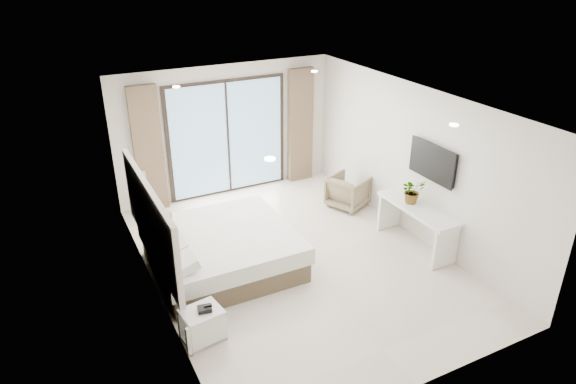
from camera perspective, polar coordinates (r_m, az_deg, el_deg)
name	(u,v)px	position (r m, az deg, el deg)	size (l,w,h in m)	color
ground	(297,259)	(8.68, 0.98, -7.51)	(6.20, 6.20, 0.00)	beige
room_shell	(265,159)	(8.50, -2.59, 3.72)	(4.62, 6.22, 2.72)	silver
bed	(221,250)	(8.38, -7.40, -6.43)	(2.23, 2.12, 0.76)	brown
nightstand	(202,325)	(7.06, -9.48, -14.38)	(0.57, 0.50, 0.46)	white
phone	(205,309)	(6.89, -9.25, -12.71)	(0.18, 0.14, 0.06)	black
console_desk	(417,217)	(9.06, 14.14, -2.74)	(0.51, 1.63, 0.77)	white
plant	(412,193)	(9.01, 13.65, -0.15)	(0.40, 0.44, 0.34)	#33662D
armchair	(348,190)	(10.34, 6.69, 0.22)	(0.69, 0.65, 0.71)	#938560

